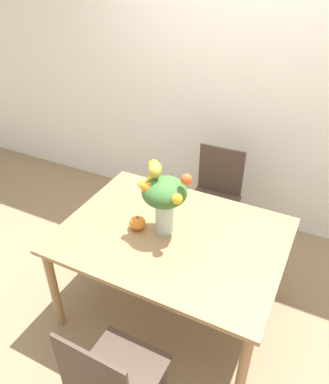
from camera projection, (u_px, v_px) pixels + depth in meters
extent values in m
plane|color=#8E7556|center=(171.00, 308.00, 2.86)|extent=(12.00, 12.00, 0.00)
cube|color=white|center=(245.00, 81.00, 3.15)|extent=(8.00, 0.06, 2.70)
cube|color=#9E754C|center=(172.00, 235.00, 2.46)|extent=(1.44, 1.08, 0.03)
cylinder|color=#9E754C|center=(54.00, 289.00, 2.55)|extent=(0.06, 0.06, 0.71)
cylinder|color=#9E754C|center=(242.00, 373.00, 2.06)|extent=(0.06, 0.06, 0.71)
cylinder|color=#9E754C|center=(127.00, 214.00, 3.26)|extent=(0.06, 0.06, 0.71)
cylinder|color=#9E754C|center=(280.00, 262.00, 2.77)|extent=(0.06, 0.06, 0.71)
cylinder|color=#B2CCBC|center=(164.00, 215.00, 2.41)|extent=(0.12, 0.12, 0.25)
cylinder|color=silver|center=(164.00, 223.00, 2.45)|extent=(0.11, 0.11, 0.11)
cylinder|color=#38662D|center=(168.00, 211.00, 2.38)|extent=(0.01, 0.01, 0.30)
cylinder|color=#38662D|center=(167.00, 209.00, 2.41)|extent=(0.01, 0.01, 0.30)
cylinder|color=#38662D|center=(163.00, 208.00, 2.41)|extent=(0.01, 0.00, 0.30)
cylinder|color=#38662D|center=(161.00, 211.00, 2.39)|extent=(0.01, 0.01, 0.30)
cylinder|color=#38662D|center=(164.00, 213.00, 2.37)|extent=(0.01, 0.01, 0.30)
ellipsoid|color=#38662D|center=(164.00, 192.00, 2.31)|extent=(0.29, 0.29, 0.17)
sphere|color=#AD9E33|center=(155.00, 172.00, 2.25)|extent=(0.08, 0.08, 0.08)
sphere|color=#D64C23|center=(186.00, 179.00, 2.21)|extent=(0.07, 0.07, 0.07)
sphere|color=yellow|center=(151.00, 180.00, 2.36)|extent=(0.06, 0.06, 0.06)
sphere|color=yellow|center=(154.00, 166.00, 2.34)|extent=(0.07, 0.07, 0.07)
sphere|color=yellow|center=(177.00, 199.00, 2.16)|extent=(0.07, 0.07, 0.07)
sphere|color=yellow|center=(143.00, 184.00, 2.29)|extent=(0.06, 0.06, 0.06)
sphere|color=yellow|center=(155.00, 168.00, 2.30)|extent=(0.08, 0.08, 0.08)
sphere|color=orange|center=(147.00, 188.00, 2.28)|extent=(0.07, 0.07, 0.07)
ellipsoid|color=orange|center=(137.00, 223.00, 2.47)|extent=(0.11, 0.11, 0.09)
cylinder|color=brown|center=(137.00, 217.00, 2.45)|extent=(0.02, 0.02, 0.02)
cube|color=#47382D|center=(211.00, 204.00, 3.24)|extent=(0.43, 0.43, 0.02)
cylinder|color=#47382D|center=(185.00, 230.00, 3.29)|extent=(0.04, 0.04, 0.43)
cylinder|color=#47382D|center=(222.00, 241.00, 3.17)|extent=(0.04, 0.04, 0.43)
cylinder|color=#47382D|center=(199.00, 209.00, 3.55)|extent=(0.04, 0.04, 0.43)
cylinder|color=#47382D|center=(233.00, 219.00, 3.43)|extent=(0.04, 0.04, 0.43)
cube|color=#47382D|center=(221.00, 171.00, 3.26)|extent=(0.40, 0.03, 0.44)
cube|color=#47382D|center=(120.00, 372.00, 1.97)|extent=(0.43, 0.43, 0.02)
cylinder|color=#47382D|center=(164.00, 382.00, 2.16)|extent=(0.04, 0.04, 0.43)
cylinder|color=#47382D|center=(115.00, 357.00, 2.29)|extent=(0.04, 0.04, 0.43)
cube|color=#47382D|center=(92.00, 381.00, 1.70)|extent=(0.40, 0.03, 0.44)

